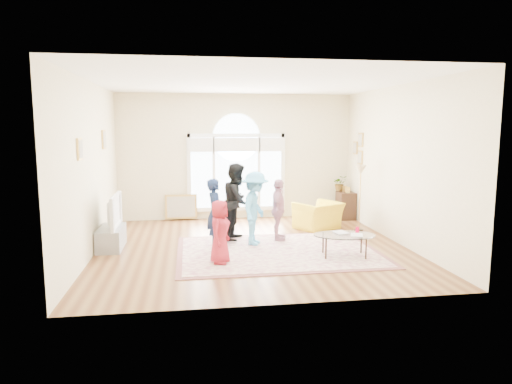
{
  "coord_description": "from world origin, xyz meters",
  "views": [
    {
      "loc": [
        -1.22,
        -8.72,
        2.35
      ],
      "look_at": [
        0.12,
        0.3,
        1.06
      ],
      "focal_mm": 32.0,
      "sensor_mm": 36.0,
      "label": 1
    }
  ],
  "objects": [
    {
      "name": "television",
      "position": [
        -2.74,
        0.3,
        0.74
      ],
      "size": [
        0.17,
        1.12,
        0.64
      ],
      "color": "black",
      "rests_on": "tv_console"
    },
    {
      "name": "child_red",
      "position": [
        -0.71,
        -1.03,
        0.57
      ],
      "size": [
        0.53,
        0.63,
        1.1
      ],
      "primitive_type": "imported",
      "rotation": [
        0.0,
        0.0,
        1.18
      ],
      "color": "#AC2132",
      "rests_on": "area_rug"
    },
    {
      "name": "child_black",
      "position": [
        -0.23,
        0.62,
        0.82
      ],
      "size": [
        0.84,
        0.94,
        1.6
      ],
      "primitive_type": "imported",
      "rotation": [
        0.0,
        0.0,
        1.21
      ],
      "color": "black",
      "rests_on": "area_rug"
    },
    {
      "name": "leaning_picture",
      "position": [
        -1.44,
        2.9,
        0.0
      ],
      "size": [
        0.8,
        0.14,
        0.62
      ],
      "primitive_type": "cube",
      "rotation": [
        -0.14,
        0.0,
        0.0
      ],
      "color": "tan",
      "rests_on": "ground"
    },
    {
      "name": "child_pink",
      "position": [
        0.6,
        0.44,
        0.66
      ],
      "size": [
        0.49,
        0.8,
        1.28
      ],
      "primitive_type": "imported",
      "rotation": [
        0.0,
        0.0,
        1.32
      ],
      "color": "#CC8EA2",
      "rests_on": "area_rug"
    },
    {
      "name": "floor_lamp",
      "position": [
        2.63,
        1.11,
        1.28
      ],
      "size": [
        0.31,
        0.31,
        1.51
      ],
      "color": "black",
      "rests_on": "ground"
    },
    {
      "name": "room_shell",
      "position": [
        0.01,
        2.83,
        1.57
      ],
      "size": [
        6.0,
        6.0,
        6.0
      ],
      "color": "beige",
      "rests_on": "ground"
    },
    {
      "name": "child_navy",
      "position": [
        -0.72,
        0.14,
        0.69
      ],
      "size": [
        0.33,
        0.49,
        1.34
      ],
      "primitive_type": "imported",
      "rotation": [
        0.0,
        0.0,
        1.56
      ],
      "color": "#131F3E",
      "rests_on": "area_rug"
    },
    {
      "name": "rug_border",
      "position": [
        0.43,
        -0.43,
        0.01
      ],
      "size": [
        3.8,
        2.8,
        0.01
      ],
      "primitive_type": "cube",
      "color": "brown",
      "rests_on": "ground"
    },
    {
      "name": "area_rug",
      "position": [
        0.43,
        -0.43,
        0.01
      ],
      "size": [
        3.6,
        2.6,
        0.02
      ],
      "primitive_type": "cube",
      "color": "beige",
      "rests_on": "ground"
    },
    {
      "name": "potted_plant",
      "position": [
        2.7,
        2.72,
        0.9
      ],
      "size": [
        0.39,
        0.34,
        0.4
      ],
      "primitive_type": "imported",
      "rotation": [
        0.0,
        0.0,
        -0.09
      ],
      "color": "#33722D",
      "rests_on": "plant_pedestal"
    },
    {
      "name": "armchair",
      "position": [
        1.75,
        1.41,
        0.31
      ],
      "size": [
        1.25,
        1.2,
        0.62
      ],
      "primitive_type": "imported",
      "rotation": [
        0.0,
        0.0,
        3.64
      ],
      "color": "yellow",
      "rests_on": "ground"
    },
    {
      "name": "side_cabinet",
      "position": [
        2.78,
        2.45,
        0.35
      ],
      "size": [
        0.4,
        0.5,
        0.7
      ],
      "primitive_type": "cube",
      "color": "black",
      "rests_on": "ground"
    },
    {
      "name": "child_blue",
      "position": [
        0.07,
        0.14,
        0.75
      ],
      "size": [
        0.87,
        1.09,
        1.47
      ],
      "primitive_type": "imported",
      "rotation": [
        0.0,
        0.0,
        1.18
      ],
      "color": "#57B6E8",
      "rests_on": "area_rug"
    },
    {
      "name": "ground",
      "position": [
        0.0,
        0.0,
        0.0
      ],
      "size": [
        6.0,
        6.0,
        0.0
      ],
      "primitive_type": "plane",
      "color": "#532D15",
      "rests_on": "ground"
    },
    {
      "name": "plant_pedestal",
      "position": [
        2.7,
        2.72,
        0.35
      ],
      "size": [
        0.2,
        0.2,
        0.7
      ],
      "primitive_type": "cylinder",
      "color": "white",
      "rests_on": "ground"
    },
    {
      "name": "coffee_table",
      "position": [
        1.56,
        -0.94,
        0.4
      ],
      "size": [
        1.22,
        0.89,
        0.54
      ],
      "rotation": [
        0.0,
        0.0,
        -0.16
      ],
      "color": "silver",
      "rests_on": "ground"
    },
    {
      "name": "tv_console",
      "position": [
        -2.75,
        0.3,
        0.21
      ],
      "size": [
        0.45,
        1.0,
        0.42
      ],
      "primitive_type": "cube",
      "color": "gray",
      "rests_on": "ground"
    }
  ]
}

